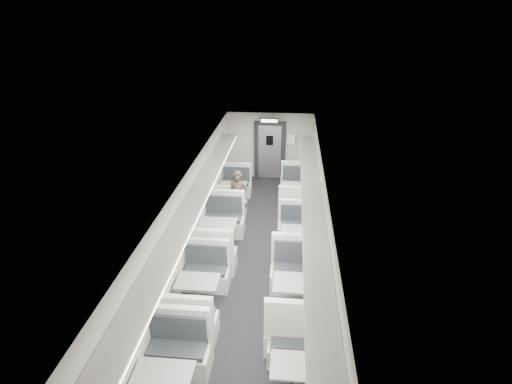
% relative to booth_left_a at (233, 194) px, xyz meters
% --- Properties ---
extents(room, '(3.24, 12.24, 2.64)m').
position_rel_booth_left_a_xyz_m(room, '(1.00, -3.63, 0.84)').
color(room, black).
rests_on(room, ground).
extents(booth_left_a, '(0.99, 2.00, 1.07)m').
position_rel_booth_left_a_xyz_m(booth_left_a, '(0.00, 0.00, 0.00)').
color(booth_left_a, '#B9B7AD').
rests_on(booth_left_a, room).
extents(booth_left_b, '(1.13, 2.28, 1.22)m').
position_rel_booth_left_a_xyz_m(booth_left_b, '(0.00, -2.63, 0.05)').
color(booth_left_b, '#B9B7AD').
rests_on(booth_left_b, room).
extents(booth_left_c, '(1.03, 2.08, 1.11)m').
position_rel_booth_left_a_xyz_m(booth_left_c, '(0.00, -4.86, 0.01)').
color(booth_left_c, '#B9B7AD').
rests_on(booth_left_c, room).
extents(booth_right_a, '(1.08, 2.18, 1.17)m').
position_rel_booth_left_a_xyz_m(booth_right_a, '(2.00, -0.03, 0.03)').
color(booth_right_a, '#B9B7AD').
rests_on(booth_right_a, room).
extents(booth_right_b, '(1.00, 2.04, 1.09)m').
position_rel_booth_left_a_xyz_m(booth_right_b, '(2.00, -2.64, 0.01)').
color(booth_right_b, '#B9B7AD').
rests_on(booth_right_b, room).
extents(booth_right_c, '(1.16, 2.35, 1.26)m').
position_rel_booth_left_a_xyz_m(booth_right_c, '(2.00, -4.85, 0.06)').
color(booth_right_c, '#B9B7AD').
rests_on(booth_right_c, room).
extents(booth_right_d, '(1.02, 2.06, 1.10)m').
position_rel_booth_left_a_xyz_m(booth_right_d, '(2.00, -6.76, 0.01)').
color(booth_right_d, '#B9B7AD').
rests_on(booth_right_d, room).
extents(passenger, '(0.59, 0.41, 1.54)m').
position_rel_booth_left_a_xyz_m(passenger, '(0.30, -1.01, 0.41)').
color(passenger, black).
rests_on(passenger, room).
extents(window_a, '(0.02, 1.18, 0.84)m').
position_rel_booth_left_a_xyz_m(window_a, '(-0.49, -0.23, 0.99)').
color(window_a, black).
rests_on(window_a, room).
extents(window_b, '(0.02, 1.18, 0.84)m').
position_rel_booth_left_a_xyz_m(window_b, '(-0.49, -2.43, 0.99)').
color(window_b, black).
rests_on(window_b, room).
extents(window_c, '(0.02, 1.18, 0.84)m').
position_rel_booth_left_a_xyz_m(window_c, '(-0.49, -4.63, 0.99)').
color(window_c, black).
rests_on(window_c, room).
extents(window_d, '(0.02, 1.18, 0.84)m').
position_rel_booth_left_a_xyz_m(window_d, '(-0.49, -6.83, 0.99)').
color(window_d, black).
rests_on(window_d, room).
extents(luggage_rack_left, '(0.46, 10.40, 0.09)m').
position_rel_booth_left_a_xyz_m(luggage_rack_left, '(-0.24, -3.93, 1.56)').
color(luggage_rack_left, '#B9B7AD').
rests_on(luggage_rack_left, room).
extents(luggage_rack_right, '(0.46, 10.40, 0.09)m').
position_rel_booth_left_a_xyz_m(luggage_rack_right, '(2.24, -3.93, 1.56)').
color(luggage_rack_right, '#B9B7AD').
rests_on(luggage_rack_right, room).
extents(vestibule_door, '(1.10, 0.13, 2.10)m').
position_rel_booth_left_a_xyz_m(vestibule_door, '(1.00, 2.30, 0.68)').
color(vestibule_door, black).
rests_on(vestibule_door, room).
extents(exit_sign, '(0.62, 0.12, 0.16)m').
position_rel_booth_left_a_xyz_m(exit_sign, '(1.00, 1.82, 1.92)').
color(exit_sign, black).
rests_on(exit_sign, room).
extents(wall_notice, '(0.32, 0.02, 0.40)m').
position_rel_booth_left_a_xyz_m(wall_notice, '(1.75, 2.29, 1.14)').
color(wall_notice, silver).
rests_on(wall_notice, room).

